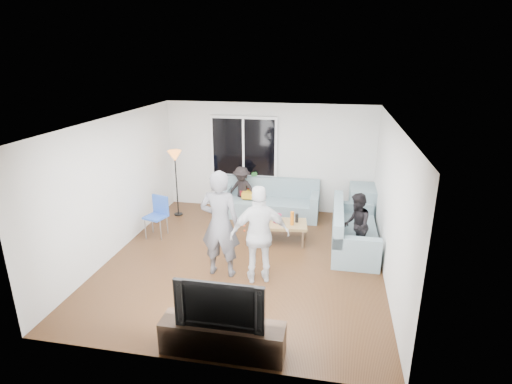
% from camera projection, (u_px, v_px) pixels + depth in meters
% --- Properties ---
extents(floor, '(5.00, 5.50, 0.04)m').
position_uv_depth(floor, '(245.00, 261.00, 7.66)').
color(floor, '#56351C').
rests_on(floor, ground).
extents(ceiling, '(5.00, 5.50, 0.04)m').
position_uv_depth(ceiling, '(243.00, 120.00, 6.81)').
color(ceiling, white).
rests_on(ceiling, ground).
extents(wall_back, '(5.00, 0.04, 2.60)m').
position_uv_depth(wall_back, '(269.00, 157.00, 9.81)').
color(wall_back, silver).
rests_on(wall_back, ground).
extents(wall_front, '(5.00, 0.04, 2.60)m').
position_uv_depth(wall_front, '(192.00, 272.00, 4.66)').
color(wall_front, silver).
rests_on(wall_front, ground).
extents(wall_left, '(0.04, 5.50, 2.60)m').
position_uv_depth(wall_left, '(114.00, 186.00, 7.69)').
color(wall_left, silver).
rests_on(wall_left, ground).
extents(wall_right, '(0.04, 5.50, 2.60)m').
position_uv_depth(wall_right, '(392.00, 204.00, 6.79)').
color(wall_right, silver).
rests_on(wall_right, ground).
extents(window_frame, '(1.62, 0.06, 1.47)m').
position_uv_depth(window_frame, '(244.00, 147.00, 9.77)').
color(window_frame, white).
rests_on(window_frame, wall_back).
extents(window_glass, '(1.50, 0.02, 1.35)m').
position_uv_depth(window_glass, '(243.00, 147.00, 9.73)').
color(window_glass, black).
rests_on(window_glass, window_frame).
extents(window_mullion, '(0.05, 0.03, 1.35)m').
position_uv_depth(window_mullion, '(243.00, 147.00, 9.72)').
color(window_mullion, white).
rests_on(window_mullion, window_frame).
extents(radiator, '(1.30, 0.12, 0.62)m').
position_uv_depth(radiator, '(244.00, 196.00, 10.13)').
color(radiator, silver).
rests_on(radiator, floor).
extents(potted_plant, '(0.21, 0.17, 0.36)m').
position_uv_depth(potted_plant, '(253.00, 178.00, 9.90)').
color(potted_plant, '#2C6F30').
rests_on(potted_plant, radiator).
extents(vase, '(0.19, 0.19, 0.16)m').
position_uv_depth(vase, '(234.00, 181.00, 10.02)').
color(vase, silver).
rests_on(vase, radiator).
extents(sofa_back_section, '(2.30, 0.85, 0.85)m').
position_uv_depth(sofa_back_section, '(270.00, 199.00, 9.61)').
color(sofa_back_section, gray).
rests_on(sofa_back_section, floor).
extents(sofa_right_section, '(2.00, 0.85, 0.85)m').
position_uv_depth(sofa_right_section, '(355.00, 228.00, 8.01)').
color(sofa_right_section, gray).
rests_on(sofa_right_section, floor).
extents(sofa_corner, '(0.85, 0.85, 0.85)m').
position_uv_depth(sofa_corner, '(368.00, 205.00, 9.21)').
color(sofa_corner, gray).
rests_on(sofa_corner, floor).
extents(cushion_yellow, '(0.38, 0.32, 0.14)m').
position_uv_depth(cushion_yellow, '(251.00, 194.00, 9.65)').
color(cushion_yellow, gold).
rests_on(cushion_yellow, sofa_back_section).
extents(cushion_red, '(0.46, 0.44, 0.13)m').
position_uv_depth(cushion_red, '(250.00, 193.00, 9.73)').
color(cushion_red, maroon).
rests_on(cushion_red, sofa_back_section).
extents(coffee_table, '(1.16, 0.72, 0.40)m').
position_uv_depth(coffee_table, '(279.00, 232.00, 8.37)').
color(coffee_table, olive).
rests_on(coffee_table, floor).
extents(pitcher, '(0.17, 0.17, 0.17)m').
position_uv_depth(pitcher, '(277.00, 218.00, 8.31)').
color(pitcher, maroon).
rests_on(pitcher, coffee_table).
extents(side_chair, '(0.50, 0.50, 0.86)m').
position_uv_depth(side_chair, '(156.00, 217.00, 8.51)').
color(side_chair, blue).
rests_on(side_chair, floor).
extents(floor_lamp, '(0.32, 0.32, 1.56)m').
position_uv_depth(floor_lamp, '(177.00, 184.00, 9.54)').
color(floor_lamp, orange).
rests_on(floor_lamp, floor).
extents(player_left, '(0.70, 0.47, 1.88)m').
position_uv_depth(player_left, '(220.00, 224.00, 6.88)').
color(player_left, '#4E4D53').
rests_on(player_left, floor).
extents(player_right, '(1.07, 0.68, 1.69)m').
position_uv_depth(player_right, '(260.00, 235.00, 6.70)').
color(player_right, silver).
rests_on(player_right, floor).
extents(spectator_right, '(0.48, 0.61, 1.24)m').
position_uv_depth(spectator_right, '(356.00, 225.00, 7.63)').
color(spectator_right, black).
rests_on(spectator_right, floor).
extents(spectator_back, '(0.84, 0.61, 1.16)m').
position_uv_depth(spectator_back, '(242.00, 190.00, 9.71)').
color(spectator_back, black).
rests_on(spectator_back, floor).
extents(tv_console, '(1.60, 0.40, 0.44)m').
position_uv_depth(tv_console, '(223.00, 338.00, 5.21)').
color(tv_console, '#35241A').
rests_on(tv_console, floor).
extents(television, '(1.13, 0.15, 0.65)m').
position_uv_depth(television, '(221.00, 301.00, 5.04)').
color(television, black).
rests_on(television, tv_console).
extents(bottle_e, '(0.07, 0.07, 0.18)m').
position_uv_depth(bottle_e, '(297.00, 218.00, 8.31)').
color(bottle_e, black).
rests_on(bottle_e, coffee_table).
extents(bottle_d, '(0.07, 0.07, 0.28)m').
position_uv_depth(bottle_d, '(292.00, 218.00, 8.16)').
color(bottle_d, orange).
rests_on(bottle_d, coffee_table).
extents(bottle_a, '(0.07, 0.07, 0.19)m').
position_uv_depth(bottle_a, '(267.00, 216.00, 8.40)').
color(bottle_a, '#CD5D0C').
rests_on(bottle_a, coffee_table).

